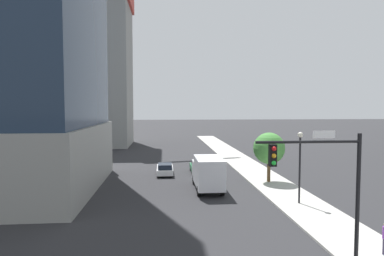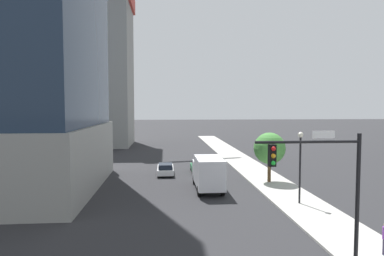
% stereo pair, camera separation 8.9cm
% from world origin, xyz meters
% --- Properties ---
extents(sidewalk, '(4.41, 120.00, 0.15)m').
position_xyz_m(sidewalk, '(8.85, 20.00, 0.07)').
color(sidewalk, '#B2AFA8').
rests_on(sidewalk, ground).
extents(construction_building, '(26.78, 14.96, 40.30)m').
position_xyz_m(construction_building, '(-16.87, 61.05, 17.42)').
color(construction_building, gray).
rests_on(construction_building, ground).
extents(traffic_light_pole, '(5.25, 0.48, 6.82)m').
position_xyz_m(traffic_light_pole, '(5.27, 4.16, 4.81)').
color(traffic_light_pole, black).
rests_on(traffic_light_pole, sidewalk).
extents(street_lamp, '(0.44, 0.44, 5.90)m').
position_xyz_m(street_lamp, '(8.72, 15.36, 4.01)').
color(street_lamp, black).
rests_on(street_lamp, sidewalk).
extents(street_tree, '(3.34, 3.34, 5.24)m').
position_xyz_m(street_tree, '(8.69, 23.45, 3.70)').
color(street_tree, brown).
rests_on(street_tree, sidewalk).
extents(car_white, '(1.91, 4.78, 1.43)m').
position_xyz_m(car_white, '(-2.30, 28.79, 0.69)').
color(car_white, silver).
rests_on(car_white, ground).
extents(car_green, '(1.85, 4.04, 1.42)m').
position_xyz_m(car_green, '(1.81, 29.92, 0.72)').
color(car_green, '#1E6638').
rests_on(car_green, ground).
extents(box_truck, '(2.47, 6.95, 3.31)m').
position_xyz_m(box_truck, '(1.81, 20.82, 1.81)').
color(box_truck, silver).
rests_on(box_truck, ground).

